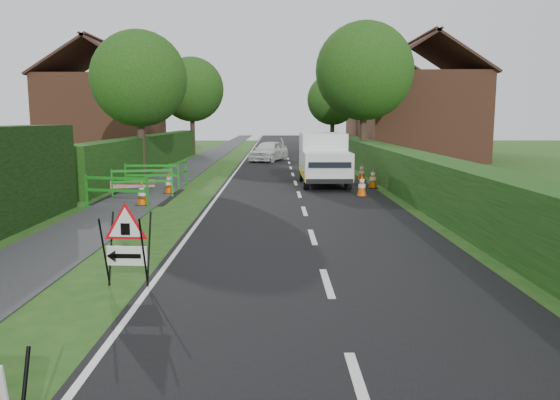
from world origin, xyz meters
name	(u,v)px	position (x,y,z in m)	size (l,w,h in m)	color
ground	(162,305)	(0.00, 0.00, 0.00)	(120.00, 120.00, 0.00)	#1E4915
road_surface	(286,153)	(2.50, 35.00, 0.00)	(6.00, 90.00, 0.02)	black
footpath	(216,153)	(-3.00, 35.00, 0.01)	(2.00, 90.00, 0.02)	#2D2D30
hedge_west_far	(153,168)	(-5.00, 22.00, 0.00)	(1.00, 24.00, 1.80)	#14380F
hedge_east	(386,181)	(6.50, 16.00, 0.00)	(1.20, 50.00, 1.50)	#14380F
house_west	(104,115)	(-10.00, 30.00, 2.90)	(7.50, 7.40, 7.88)	brown
house_east_a	(419,115)	(11.00, 28.00, 2.90)	(7.50, 7.40, 7.88)	brown
house_east_b	(390,116)	(12.00, 42.00, 2.90)	(7.50, 7.40, 7.88)	brown
tree_nw	(139,79)	(-4.60, 18.00, 4.48)	(4.40, 4.40, 6.70)	#2D2116
tree_ne	(364,71)	(6.40, 22.00, 5.17)	(5.20, 5.20, 7.79)	#2D2116
tree_fw	(192,90)	(-4.60, 34.00, 4.83)	(4.80, 4.80, 7.24)	#2D2116
tree_fe	(333,100)	(6.40, 38.00, 4.22)	(4.20, 4.20, 6.33)	#2D2116
triangle_sign	(124,238)	(-0.75, 0.85, 0.81)	(0.84, 0.84, 1.16)	black
works_van	(324,158)	(3.62, 14.48, 1.10)	(1.83, 4.59, 2.08)	silver
traffic_cone_0	(362,185)	(4.65, 11.07, 0.39)	(0.38, 0.38, 0.79)	black
traffic_cone_1	(373,178)	(5.45, 13.37, 0.39)	(0.38, 0.38, 0.79)	black
traffic_cone_2	(362,172)	(5.41, 15.90, 0.39)	(0.38, 0.38, 0.79)	black
traffic_cone_3	(142,193)	(-2.49, 9.20, 0.39)	(0.38, 0.38, 0.79)	black
traffic_cone_4	(169,183)	(-2.17, 11.89, 0.39)	(0.38, 0.38, 0.79)	black
ped_barrier_0	(116,188)	(-3.10, 8.59, 0.63)	(2.09, 0.81, 1.00)	#178018
ped_barrier_1	(142,179)	(-2.90, 10.96, 0.63)	(2.09, 0.73, 1.00)	#178018
ped_barrier_2	(152,173)	(-3.03, 13.01, 0.63)	(2.06, 0.37, 1.00)	#178018
ped_barrier_3	(178,171)	(-2.20, 14.02, 0.63)	(0.63, 2.09, 1.00)	#178018
redwhite_plank	(133,197)	(-3.26, 11.08, 0.00)	(1.50, 0.04, 0.25)	red
hatchback_car	(269,151)	(1.25, 26.87, 0.65)	(1.54, 3.83, 1.31)	white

